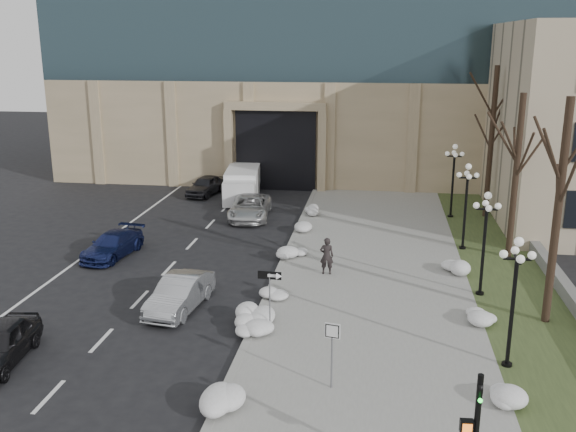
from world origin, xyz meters
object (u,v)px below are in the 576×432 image
at_px(car_d, 250,207).
at_px(car_a, 0,344).
at_px(lamppost_d, 454,171).
at_px(pedestrian, 327,256).
at_px(car_b, 180,294).
at_px(lamppost_c, 466,195).
at_px(box_truck, 242,184).
at_px(car_e, 206,185).
at_px(lamppost_a, 515,285).
at_px(lamppost_b, 485,230).
at_px(keep_sign, 332,342).
at_px(car_c, 113,245).
at_px(one_way_sign, 274,283).

bearing_deg(car_d, car_a, -108.72).
distance_m(car_a, car_d, 20.42).
bearing_deg(lamppost_d, pedestrian, -121.27).
distance_m(car_b, lamppost_c, 16.21).
bearing_deg(car_b, box_truck, 101.45).
distance_m(car_e, lamppost_a, 29.18).
distance_m(pedestrian, lamppost_b, 7.41).
height_order(lamppost_b, lamppost_c, same).
bearing_deg(box_truck, lamppost_a, -65.29).
bearing_deg(keep_sign, car_e, 124.45).
relative_size(box_truck, lamppost_c, 1.40).
height_order(car_b, box_truck, box_truck).
bearing_deg(box_truck, lamppost_d, -20.82).
xyz_separation_m(box_truck, lamppost_a, (14.26, -22.98, 2.08)).
distance_m(car_c, car_e, 14.20).
xyz_separation_m(car_a, lamppost_d, (17.58, 21.60, 2.36)).
xyz_separation_m(car_c, lamppost_d, (18.27, 10.14, 2.44)).
bearing_deg(pedestrian, lamppost_c, -148.11).
bearing_deg(car_e, one_way_sign, -57.44).
xyz_separation_m(car_a, lamppost_a, (17.58, 2.10, 2.36)).
relative_size(car_a, box_truck, 0.63).
distance_m(box_truck, lamppost_b, 21.89).
bearing_deg(pedestrian, keep_sign, 92.19).
distance_m(car_a, keep_sign, 11.72).
bearing_deg(car_b, lamppost_b, 21.42).
relative_size(one_way_sign, lamppost_b, 0.54).
relative_size(car_a, car_b, 0.96).
height_order(keep_sign, lamppost_d, lamppost_d).
distance_m(car_c, one_way_sign, 12.70).
height_order(box_truck, lamppost_c, lamppost_c).
distance_m(car_c, lamppost_c, 18.79).
bearing_deg(keep_sign, lamppost_b, 67.31).
height_order(lamppost_a, lamppost_d, same).
xyz_separation_m(car_e, lamppost_d, (17.12, -4.01, 2.37)).
xyz_separation_m(car_d, lamppost_d, (12.65, 1.79, 2.36)).
relative_size(car_c, box_truck, 0.66).
relative_size(car_d, car_e, 1.26).
relative_size(pedestrian, one_way_sign, 0.71).
bearing_deg(keep_sign, box_truck, 119.26).
height_order(lamppost_a, lamppost_b, same).
bearing_deg(lamppost_d, car_a, -129.14).
distance_m(car_a, car_b, 7.21).
height_order(car_b, lamppost_d, lamppost_d).
xyz_separation_m(car_c, car_e, (1.16, 14.15, 0.07)).
bearing_deg(keep_sign, lamppost_a, 32.74).
relative_size(box_truck, lamppost_b, 1.40).
xyz_separation_m(lamppost_b, lamppost_d, (0.00, 13.00, 0.00)).
xyz_separation_m(car_a, car_e, (0.46, 25.61, -0.01)).
bearing_deg(lamppost_a, car_e, 126.06).
bearing_deg(pedestrian, lamppost_d, -124.79).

